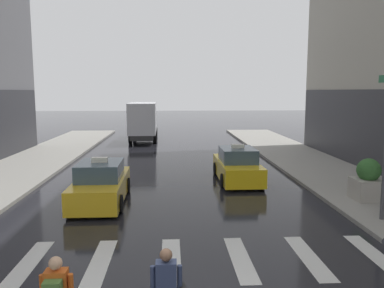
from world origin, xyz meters
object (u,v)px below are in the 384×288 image
box_truck (143,120)px  taxi_second (237,166)px  planter_near_corner (368,181)px  taxi_lead (101,184)px  pedestrian_with_handbag (167,288)px

box_truck → taxi_second: bearing=-69.9°
planter_near_corner → box_truck: bearing=117.5°
taxi_lead → box_truck: 18.64m
planter_near_corner → taxi_lead: bearing=176.8°
taxi_lead → box_truck: (0.33, 18.60, 1.13)m
box_truck → planter_near_corner: size_ratio=4.74×
taxi_second → planter_near_corner: 5.93m
box_truck → pedestrian_with_handbag: (2.32, -27.09, -0.92)m
taxi_lead → planter_near_corner: 10.33m
box_truck → planter_near_corner: bearing=-62.5°
taxi_second → box_truck: size_ratio=0.60×
taxi_second → planter_near_corner: (4.42, -3.95, 0.15)m
taxi_second → box_truck: (-5.57, 15.24, 1.13)m
taxi_second → box_truck: bearing=110.1°
taxi_lead → planter_near_corner: taxi_lead is taller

